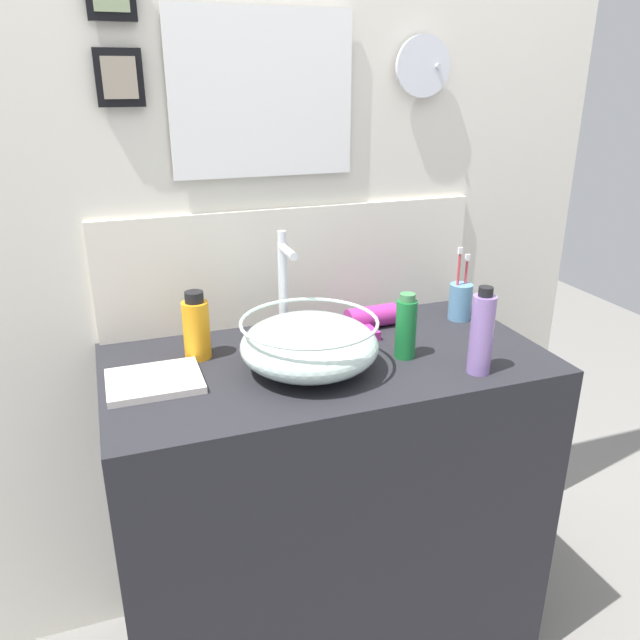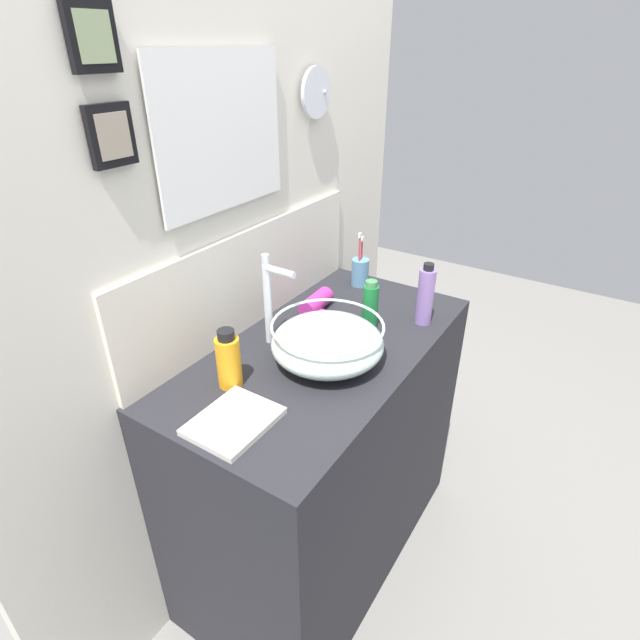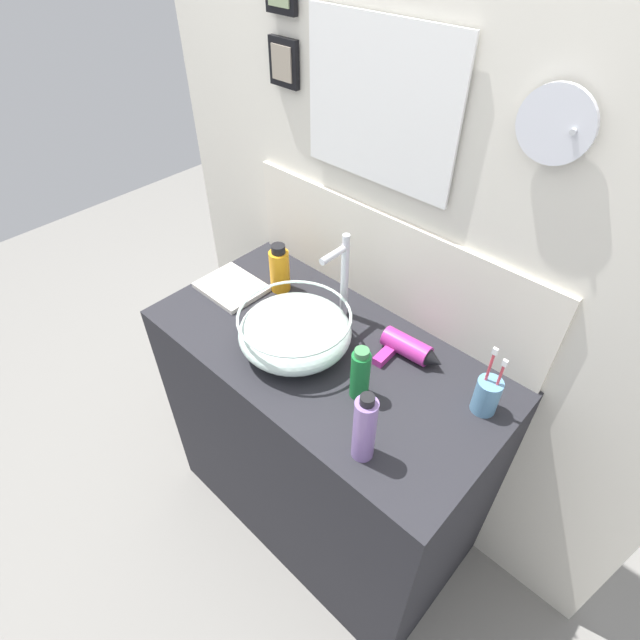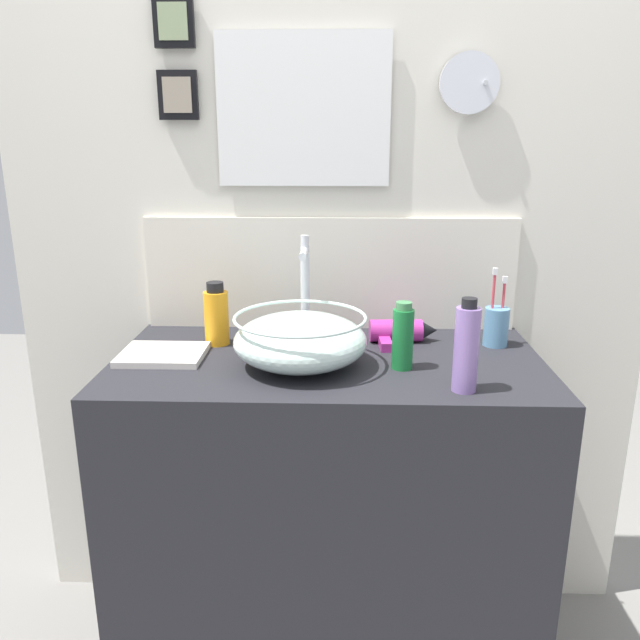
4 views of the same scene
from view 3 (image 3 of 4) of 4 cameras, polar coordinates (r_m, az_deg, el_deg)
name	(u,v)px [view 3 (image 3 of 4)]	position (r m, az deg, el deg)	size (l,w,h in m)	color
ground_plane	(323,505)	(2.19, 0.40, -20.41)	(6.00, 6.00, 0.00)	gray
vanity_counter	(324,441)	(1.80, 0.47, -13.63)	(1.07, 0.55, 0.91)	#232328
back_panel	(399,219)	(1.46, 8.98, 11.30)	(1.82, 0.10, 2.41)	silver
glass_bowl_sink	(295,331)	(1.40, -2.88, -1.27)	(0.32, 0.32, 0.13)	silver
faucet	(343,273)	(1.45, 2.60, 5.40)	(0.02, 0.11, 0.29)	silver
hair_drier	(409,349)	(1.43, 10.16, -3.30)	(0.19, 0.13, 0.06)	#B22D8C
toothbrush_cup	(487,395)	(1.33, 18.52, -8.13)	(0.06, 0.06, 0.21)	#598CB2
soap_dispenser	(360,374)	(1.28, 4.61, -6.17)	(0.05, 0.05, 0.16)	#197233
lotion_bottle	(280,269)	(1.61, -4.65, 5.79)	(0.06, 0.06, 0.17)	orange
shampoo_bottle	(364,428)	(1.15, 5.11, -12.24)	(0.05, 0.05, 0.21)	#8C6BB2
hand_towel	(232,287)	(1.67, -10.07, 3.73)	(0.21, 0.17, 0.02)	silver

